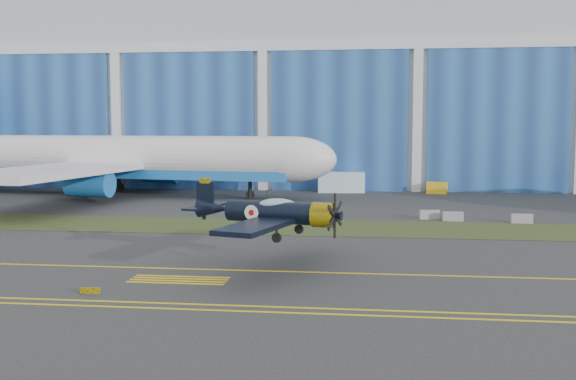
# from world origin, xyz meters

# --- Properties ---
(ground) EXTENTS (260.00, 260.00, 0.00)m
(ground) POSITION_xyz_m (0.00, 0.00, 0.00)
(ground) COLOR #363636
(ground) RESTS_ON ground
(grass_median) EXTENTS (260.00, 10.00, 0.02)m
(grass_median) POSITION_xyz_m (0.00, 14.00, 0.02)
(grass_median) COLOR #475128
(grass_median) RESTS_ON ground
(hangar) EXTENTS (220.00, 45.70, 30.00)m
(hangar) POSITION_xyz_m (0.00, 71.79, 14.96)
(hangar) COLOR silver
(hangar) RESTS_ON ground
(taxiway_centreline) EXTENTS (200.00, 0.20, 0.02)m
(taxiway_centreline) POSITION_xyz_m (0.00, -5.00, 0.01)
(taxiway_centreline) COLOR yellow
(taxiway_centreline) RESTS_ON ground
(edge_line_near) EXTENTS (80.00, 0.20, 0.02)m
(edge_line_near) POSITION_xyz_m (0.00, -14.50, 0.01)
(edge_line_near) COLOR yellow
(edge_line_near) RESTS_ON ground
(edge_line_far) EXTENTS (80.00, 0.20, 0.02)m
(edge_line_far) POSITION_xyz_m (0.00, -13.50, 0.01)
(edge_line_far) COLOR yellow
(edge_line_far) RESTS_ON ground
(hold_short_ladder) EXTENTS (6.00, 2.40, 0.02)m
(hold_short_ladder) POSITION_xyz_m (-18.00, -8.10, 0.01)
(hold_short_ladder) COLOR yellow
(hold_short_ladder) RESTS_ON ground
(guard_board_left) EXTENTS (1.20, 0.15, 0.35)m
(guard_board_left) POSITION_xyz_m (-22.00, -12.00, 0.17)
(guard_board_left) COLOR yellow
(guard_board_left) RESTS_ON ground
(warbird) EXTENTS (15.10, 16.77, 4.19)m
(warbird) POSITION_xyz_m (-12.89, -4.00, 3.73)
(warbird) COLOR black
(warbird) RESTS_ON ground
(jetliner) EXTENTS (72.14, 63.62, 22.80)m
(jetliner) POSITION_xyz_m (-39.68, 39.64, 11.40)
(jetliner) COLOR white
(jetliner) RESTS_ON ground
(shipping_container) EXTENTS (6.67, 3.08, 2.81)m
(shipping_container) POSITION_xyz_m (-10.54, 47.23, 1.41)
(shipping_container) COLOR #CBE9F3
(shipping_container) RESTS_ON ground
(tug) EXTENTS (3.00, 2.28, 1.56)m
(tug) POSITION_xyz_m (2.69, 46.97, 0.78)
(tug) COLOR yellow
(tug) RESTS_ON ground
(barrier_a) EXTENTS (2.07, 0.93, 0.90)m
(barrier_a) POSITION_xyz_m (-0.50, 20.96, 0.45)
(barrier_a) COLOR #9B958E
(barrier_a) RESTS_ON ground
(barrier_b) EXTENTS (2.03, 0.70, 0.90)m
(barrier_b) POSITION_xyz_m (1.69, 19.90, 0.45)
(barrier_b) COLOR #919696
(barrier_b) RESTS_ON ground
(barrier_c) EXTENTS (2.02, 0.68, 0.90)m
(barrier_c) POSITION_xyz_m (8.07, 19.01, 0.45)
(barrier_c) COLOR #9D8C99
(barrier_c) RESTS_ON ground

